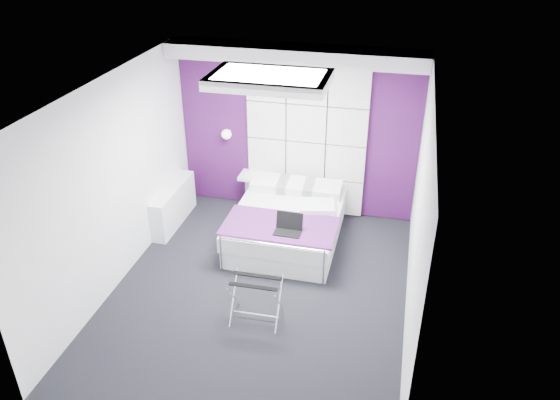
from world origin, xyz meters
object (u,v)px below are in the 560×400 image
object	(u,v)px
radiator	(173,205)
bed	(287,224)
wall_lamp	(227,133)
nightstand	(255,176)
luggage_rack	(256,300)
laptop	(289,227)

from	to	relation	value
radiator	bed	xyz separation A→B (m)	(1.77, -0.08, -0.03)
wall_lamp	bed	distance (m)	1.69
wall_lamp	bed	size ratio (longest dim) A/B	0.08
nightstand	luggage_rack	world-z (taller)	nightstand
nightstand	laptop	size ratio (longest dim) A/B	1.33
laptop	radiator	bearing A→B (deg)	162.74
laptop	nightstand	bearing A→B (deg)	122.71
wall_lamp	luggage_rack	world-z (taller)	wall_lamp
wall_lamp	laptop	xyz separation A→B (m)	(1.27, -1.39, -0.65)
luggage_rack	laptop	xyz separation A→B (m)	(0.12, 1.18, 0.30)
radiator	laptop	bearing A→B (deg)	-18.14
wall_lamp	nightstand	size ratio (longest dim) A/B	0.32
radiator	laptop	xyz separation A→B (m)	(1.91, -0.63, 0.27)
bed	luggage_rack	distance (m)	1.73
radiator	nightstand	world-z (taller)	radiator
bed	luggage_rack	xyz separation A→B (m)	(0.02, -1.73, 0.01)
wall_lamp	laptop	distance (m)	1.99
wall_lamp	bed	bearing A→B (deg)	-36.56
nightstand	luggage_rack	size ratio (longest dim) A/B	0.84
wall_lamp	luggage_rack	size ratio (longest dim) A/B	0.27
radiator	bed	distance (m)	1.77
laptop	bed	bearing A→B (deg)	105.51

